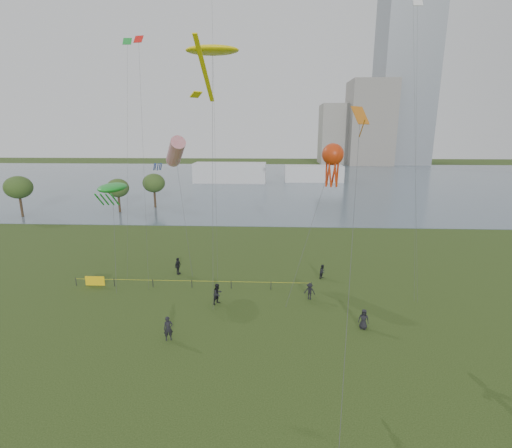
{
  "coord_description": "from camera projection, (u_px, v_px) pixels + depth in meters",
  "views": [
    {
      "loc": [
        1.38,
        -19.48,
        15.4
      ],
      "look_at": [
        0.0,
        10.0,
        8.0
      ],
      "focal_mm": 26.0,
      "sensor_mm": 36.0,
      "label": 1
    }
  ],
  "objects": [
    {
      "name": "spectator_f",
      "position": [
        168.0,
        329.0,
        27.94
      ],
      "size": [
        0.81,
        0.69,
        1.89
      ],
      "primitive_type": "imported",
      "rotation": [
        0.0,
        0.0,
        0.41
      ],
      "color": "black",
      "rests_on": "ground_plane"
    },
    {
      "name": "spectator_b",
      "position": [
        310.0,
        291.0,
        34.78
      ],
      "size": [
        1.17,
        0.86,
        1.62
      ],
      "primitive_type": "imported",
      "rotation": [
        0.0,
        0.0,
        -0.28
      ],
      "color": "black",
      "rests_on": "ground_plane"
    },
    {
      "name": "kite_stingray",
      "position": [
        212.0,
        51.0,
        33.12
      ],
      "size": [
        4.85,
        9.99,
        22.85
      ],
      "rotation": [
        0.0,
        0.0,
        0.03
      ],
      "color": "#3F3F42"
    },
    {
      "name": "building_low",
      "position": [
        337.0,
        134.0,
        180.61
      ],
      "size": [
        16.0,
        18.0,
        28.0
      ],
      "primitive_type": "cube",
      "color": "gray",
      "rests_on": "ground_plane"
    },
    {
      "name": "fence",
      "position": [
        132.0,
        282.0,
        37.67
      ],
      "size": [
        24.07,
        0.07,
        1.05
      ],
      "color": "black",
      "rests_on": "ground_plane"
    },
    {
      "name": "spectator_a",
      "position": [
        218.0,
        294.0,
        33.87
      ],
      "size": [
        1.16,
        1.19,
        1.94
      ],
      "primitive_type": "imported",
      "rotation": [
        0.0,
        0.0,
        0.9
      ],
      "color": "black",
      "rests_on": "ground_plane"
    },
    {
      "name": "kite_creature",
      "position": [
        112.0,
        188.0,
        39.16
      ],
      "size": [
        3.04,
        7.63,
        10.08
      ],
      "rotation": [
        0.0,
        0.0,
        -0.21
      ],
      "color": "#3F3F42"
    },
    {
      "name": "spectator_c",
      "position": [
        178.0,
        266.0,
        40.9
      ],
      "size": [
        0.75,
        1.19,
        1.89
      ],
      "primitive_type": "imported",
      "rotation": [
        0.0,
        0.0,
        1.29
      ],
      "color": "black",
      "rests_on": "ground_plane"
    },
    {
      "name": "spectator_d",
      "position": [
        364.0,
        319.0,
        29.57
      ],
      "size": [
        0.93,
        0.73,
        1.66
      ],
      "primitive_type": "imported",
      "rotation": [
        0.0,
        0.0,
        -0.28
      ],
      "color": "black",
      "rests_on": "ground_plane"
    },
    {
      "name": "kite_windsock",
      "position": [
        175.0,
        152.0,
        42.09
      ],
      "size": [
        4.91,
        7.47,
        15.0
      ],
      "rotation": [
        0.0,
        0.0,
        0.37
      ],
      "color": "#3F3F42"
    },
    {
      "name": "tower",
      "position": [
        409.0,
        30.0,
        168.06
      ],
      "size": [
        24.0,
        24.0,
        120.0
      ],
      "primitive_type": "cube",
      "color": "slate",
      "rests_on": "ground_plane"
    },
    {
      "name": "building_mid",
      "position": [
        369.0,
        123.0,
        172.94
      ],
      "size": [
        20.0,
        20.0,
        38.0
      ],
      "primitive_type": "cube",
      "color": "gray",
      "rests_on": "ground_plane"
    },
    {
      "name": "pavilion_right",
      "position": [
        314.0,
        174.0,
        116.4
      ],
      "size": [
        18.0,
        7.0,
        5.0
      ],
      "primitive_type": "cube",
      "color": "silver",
      "rests_on": "ground_plane"
    },
    {
      "name": "spectator_g",
      "position": [
        323.0,
        272.0,
        39.74
      ],
      "size": [
        0.94,
        0.96,
        1.56
      ],
      "primitive_type": "imported",
      "rotation": [
        0.0,
        0.0,
        0.89
      ],
      "color": "black",
      "rests_on": "ground_plane"
    },
    {
      "name": "trees",
      "position": [
        92.0,
        186.0,
        71.19
      ],
      "size": [
        26.63,
        14.2,
        7.54
      ],
      "color": "#372819",
      "rests_on": "ground_plane"
    },
    {
      "name": "ground_plane",
      "position": [
        248.0,
        390.0,
        22.68
      ],
      "size": [
        400.0,
        400.0,
        0.0
      ],
      "primitive_type": "plane",
      "color": "#213410"
    },
    {
      "name": "small_kites",
      "position": [
        245.0,
        16.0,
        33.75
      ],
      "size": [
        44.3,
        14.15,
        13.8
      ],
      "color": "#198C2D"
    },
    {
      "name": "pavilion_left",
      "position": [
        230.0,
        173.0,
        114.55
      ],
      "size": [
        22.0,
        8.0,
        6.0
      ],
      "primitive_type": "cube",
      "color": "silver",
      "rests_on": "ground_plane"
    },
    {
      "name": "kite_delta",
      "position": [
        360.0,
        126.0,
        28.39
      ],
      "size": [
        4.29,
        16.53,
        17.31
      ],
      "rotation": [
        0.0,
        0.0,
        -0.41
      ],
      "color": "#3F3F42"
    },
    {
      "name": "lake",
      "position": [
        269.0,
        180.0,
        119.57
      ],
      "size": [
        400.0,
        120.0,
        0.08
      ],
      "primitive_type": "cube",
      "color": "slate",
      "rests_on": "ground_plane"
    },
    {
      "name": "kite_octopus",
      "position": [
        333.0,
        156.0,
        33.08
      ],
      "size": [
        5.04,
        4.2,
        14.39
      ],
      "rotation": [
        0.0,
        0.0,
        -0.3
      ],
      "color": "#3F3F42"
    }
  ]
}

